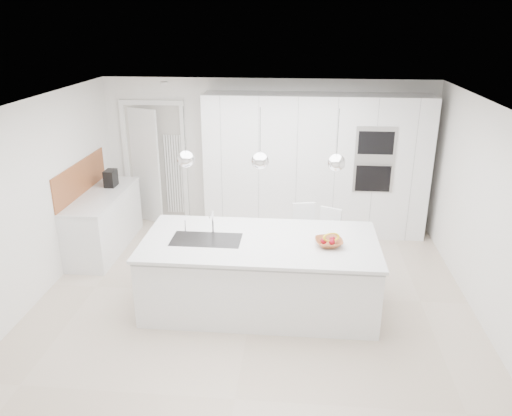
# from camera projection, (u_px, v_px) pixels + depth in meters

# --- Properties ---
(floor) EXTENTS (5.50, 5.50, 0.00)m
(floor) POSITION_uv_depth(u_px,v_px,m) (254.00, 294.00, 6.57)
(floor) COLOR beige
(floor) RESTS_ON ground
(wall_back) EXTENTS (5.50, 0.00, 5.50)m
(wall_back) POSITION_uv_depth(u_px,v_px,m) (268.00, 154.00, 8.46)
(wall_back) COLOR white
(wall_back) RESTS_ON ground
(wall_left) EXTENTS (0.00, 5.00, 5.00)m
(wall_left) POSITION_uv_depth(u_px,v_px,m) (40.00, 198.00, 6.36)
(wall_left) COLOR white
(wall_left) RESTS_ON ground
(ceiling) EXTENTS (5.50, 5.50, 0.00)m
(ceiling) POSITION_uv_depth(u_px,v_px,m) (254.00, 103.00, 5.68)
(ceiling) COLOR white
(ceiling) RESTS_ON wall_back
(tall_cabinets) EXTENTS (3.60, 0.60, 2.30)m
(tall_cabinets) POSITION_uv_depth(u_px,v_px,m) (315.00, 165.00, 8.15)
(tall_cabinets) COLOR white
(tall_cabinets) RESTS_ON floor
(oven_stack) EXTENTS (0.62, 0.04, 1.05)m
(oven_stack) POSITION_uv_depth(u_px,v_px,m) (375.00, 160.00, 7.71)
(oven_stack) COLOR #A5A5A8
(oven_stack) RESTS_ON tall_cabinets
(doorway_frame) EXTENTS (1.11, 0.08, 2.13)m
(doorway_frame) POSITION_uv_depth(u_px,v_px,m) (156.00, 164.00, 8.67)
(doorway_frame) COLOR white
(doorway_frame) RESTS_ON floor
(hallway_door) EXTENTS (0.76, 0.38, 2.00)m
(hallway_door) POSITION_uv_depth(u_px,v_px,m) (141.00, 166.00, 8.65)
(hallway_door) COLOR white
(hallway_door) RESTS_ON floor
(radiator) EXTENTS (0.32, 0.04, 1.40)m
(radiator) POSITION_uv_depth(u_px,v_px,m) (174.00, 175.00, 8.70)
(radiator) COLOR white
(radiator) RESTS_ON floor
(left_base_cabinets) EXTENTS (0.60, 1.80, 0.86)m
(left_base_cabinets) POSITION_uv_depth(u_px,v_px,m) (104.00, 223.00, 7.74)
(left_base_cabinets) COLOR white
(left_base_cabinets) RESTS_ON floor
(left_worktop) EXTENTS (0.62, 1.82, 0.04)m
(left_worktop) POSITION_uv_depth(u_px,v_px,m) (101.00, 195.00, 7.58)
(left_worktop) COLOR white
(left_worktop) RESTS_ON left_base_cabinets
(oak_backsplash) EXTENTS (0.02, 1.80, 0.50)m
(oak_backsplash) POSITION_uv_depth(u_px,v_px,m) (81.00, 178.00, 7.51)
(oak_backsplash) COLOR #A45F36
(oak_backsplash) RESTS_ON wall_left
(island_base) EXTENTS (2.80, 1.20, 0.86)m
(island_base) POSITION_uv_depth(u_px,v_px,m) (260.00, 276.00, 6.13)
(island_base) COLOR white
(island_base) RESTS_ON floor
(island_worktop) EXTENTS (2.84, 1.40, 0.04)m
(island_worktop) POSITION_uv_depth(u_px,v_px,m) (260.00, 241.00, 6.02)
(island_worktop) COLOR white
(island_worktop) RESTS_ON island_base
(island_sink) EXTENTS (0.84, 0.44, 0.18)m
(island_sink) POSITION_uv_depth(u_px,v_px,m) (207.00, 246.00, 6.05)
(island_sink) COLOR #3F3F42
(island_sink) RESTS_ON island_worktop
(island_tap) EXTENTS (0.02, 0.02, 0.30)m
(island_tap) POSITION_uv_depth(u_px,v_px,m) (213.00, 222.00, 6.15)
(island_tap) COLOR white
(island_tap) RESTS_ON island_worktop
(pendant_left) EXTENTS (0.20, 0.20, 0.20)m
(pendant_left) POSITION_uv_depth(u_px,v_px,m) (186.00, 159.00, 5.68)
(pendant_left) COLOR white
(pendant_left) RESTS_ON ceiling
(pendant_mid) EXTENTS (0.20, 0.20, 0.20)m
(pendant_mid) POSITION_uv_depth(u_px,v_px,m) (260.00, 161.00, 5.61)
(pendant_mid) COLOR white
(pendant_mid) RESTS_ON ceiling
(pendant_right) EXTENTS (0.20, 0.20, 0.20)m
(pendant_right) POSITION_uv_depth(u_px,v_px,m) (336.00, 163.00, 5.54)
(pendant_right) COLOR white
(pendant_right) RESTS_ON ceiling
(fruit_bowl) EXTENTS (0.37, 0.37, 0.08)m
(fruit_bowl) POSITION_uv_depth(u_px,v_px,m) (329.00, 242.00, 5.85)
(fruit_bowl) COLOR #A45F36
(fruit_bowl) RESTS_ON island_worktop
(espresso_machine) EXTENTS (0.16, 0.25, 0.26)m
(espresso_machine) POSITION_uv_depth(u_px,v_px,m) (111.00, 178.00, 7.89)
(espresso_machine) COLOR black
(espresso_machine) RESTS_ON left_worktop
(bar_stool_left) EXTENTS (0.43, 0.53, 1.01)m
(bar_stool_left) POSITION_uv_depth(u_px,v_px,m) (303.00, 241.00, 6.93)
(bar_stool_left) COLOR white
(bar_stool_left) RESTS_ON floor
(bar_stool_right) EXTENTS (0.47, 0.53, 0.96)m
(bar_stool_right) POSITION_uv_depth(u_px,v_px,m) (330.00, 244.00, 6.88)
(bar_stool_right) COLOR white
(bar_stool_right) RESTS_ON floor
(apple_a) EXTENTS (0.07, 0.07, 0.07)m
(apple_a) POSITION_uv_depth(u_px,v_px,m) (332.00, 242.00, 5.80)
(apple_a) COLOR maroon
(apple_a) RESTS_ON fruit_bowl
(apple_b) EXTENTS (0.07, 0.07, 0.07)m
(apple_b) POSITION_uv_depth(u_px,v_px,m) (332.00, 240.00, 5.86)
(apple_b) COLOR maroon
(apple_b) RESTS_ON fruit_bowl
(apple_c) EXTENTS (0.08, 0.08, 0.08)m
(apple_c) POSITION_uv_depth(u_px,v_px,m) (324.00, 241.00, 5.82)
(apple_c) COLOR maroon
(apple_c) RESTS_ON fruit_bowl
(banana_bunch) EXTENTS (0.24, 0.17, 0.21)m
(banana_bunch) POSITION_uv_depth(u_px,v_px,m) (331.00, 237.00, 5.80)
(banana_bunch) COLOR gold
(banana_bunch) RESTS_ON fruit_bowl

